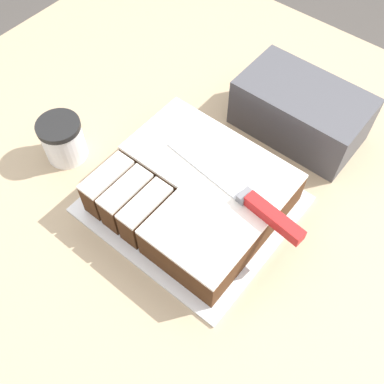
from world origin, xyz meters
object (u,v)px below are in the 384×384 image
object	(u,v)px
cake_board	(192,204)
coffee_cup	(63,140)
storage_box	(301,111)
knife	(258,206)
cake	(195,192)

from	to	relation	value
cake_board	coffee_cup	bearing A→B (deg)	-166.80
cake_board	storage_box	bearing A→B (deg)	79.69
knife	storage_box	distance (m)	0.27
cake_board	knife	distance (m)	0.15
coffee_cup	cake_board	bearing A→B (deg)	13.20
coffee_cup	cake	bearing A→B (deg)	13.66
knife	cake	bearing A→B (deg)	15.62
cake	coffee_cup	bearing A→B (deg)	-166.34
cake	knife	size ratio (longest dim) A/B	1.04
cake	knife	bearing A→B (deg)	9.32
cake_board	coffee_cup	xyz separation A→B (m)	(-0.28, -0.06, 0.04)
cake_board	cake	distance (m)	0.04
cake_board	storage_box	world-z (taller)	storage_box
cake_board	cake	size ratio (longest dim) A/B	1.14
cake_board	knife	bearing A→B (deg)	10.50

